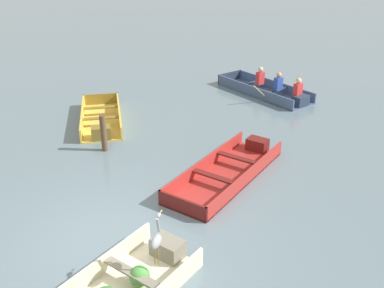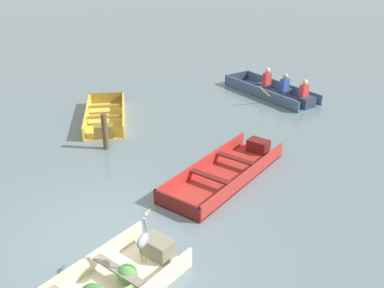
{
  "view_description": "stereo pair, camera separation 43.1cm",
  "coord_description": "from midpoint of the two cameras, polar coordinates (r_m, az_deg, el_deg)",
  "views": [
    {
      "loc": [
        1.03,
        -6.32,
        4.94
      ],
      "look_at": [
        1.61,
        3.31,
        0.35
      ],
      "focal_mm": 40.0,
      "sensor_mm": 36.0,
      "label": 1
    },
    {
      "loc": [
        1.46,
        -6.34,
        4.94
      ],
      "look_at": [
        1.61,
        3.31,
        0.35
      ],
      "focal_mm": 40.0,
      "sensor_mm": 36.0,
      "label": 2
    }
  ],
  "objects": [
    {
      "name": "ground_plane",
      "position": [
        8.13,
        -9.72,
        -12.44
      ],
      "size": [
        80.0,
        80.0,
        0.0
      ],
      "primitive_type": "plane",
      "color": "slate"
    },
    {
      "name": "skiff_yellow_near_moored",
      "position": [
        13.08,
        -10.55,
        3.43
      ],
      "size": [
        1.53,
        3.12,
        0.39
      ],
      "color": "#E5BC47",
      "rests_on": "ground"
    },
    {
      "name": "skiff_red_mid_moored",
      "position": [
        10.01,
        6.04,
        -3.56
      ],
      "size": [
        3.11,
        3.57,
        0.35
      ],
      "color": "#AD2D28",
      "rests_on": "ground"
    },
    {
      "name": "rowboat_slate_blue_with_crew",
      "position": [
        15.37,
        11.87,
        6.93
      ],
      "size": [
        3.01,
        3.69,
        0.93
      ],
      "color": "#475B7F",
      "rests_on": "ground"
    },
    {
      "name": "heron_on_dinghy",
      "position": [
        6.6,
        -4.64,
        -12.47
      ],
      "size": [
        0.24,
        0.45,
        0.84
      ],
      "color": "olive",
      "rests_on": "dinghy_cream_foreground"
    },
    {
      "name": "mooring_post",
      "position": [
        11.23,
        -10.46,
        1.62
      ],
      "size": [
        0.15,
        0.15,
        0.97
      ],
      "primitive_type": "cylinder",
      "color": "brown",
      "rests_on": "ground"
    }
  ]
}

